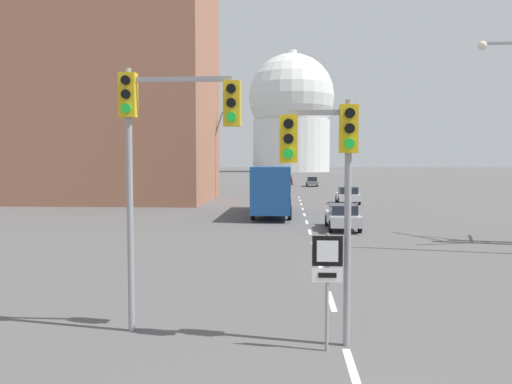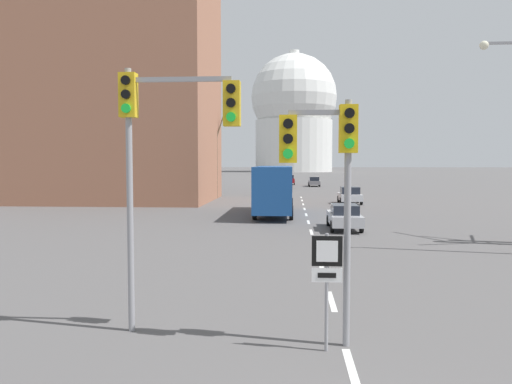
{
  "view_description": "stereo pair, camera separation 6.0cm",
  "coord_description": "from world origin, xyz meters",
  "px_view_note": "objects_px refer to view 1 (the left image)",
  "views": [
    {
      "loc": [
        -1.18,
        -5.16,
        3.75
      ],
      "look_at": [
        -1.92,
        6.28,
        3.08
      ],
      "focal_mm": 35.0,
      "sensor_mm": 36.0,
      "label": 1
    },
    {
      "loc": [
        -1.12,
        -5.15,
        3.75
      ],
      "look_at": [
        -1.92,
        6.28,
        3.08
      ],
      "focal_mm": 35.0,
      "sensor_mm": 36.0,
      "label": 2
    }
  ],
  "objects_px": {
    "traffic_signal_near_left": "(163,132)",
    "sedan_near_left": "(343,216)",
    "sedan_far_right": "(287,180)",
    "street_lamp_right": "(512,126)",
    "route_sign_post": "(327,271)",
    "sedan_mid_centre": "(348,195)",
    "sedan_far_left": "(279,183)",
    "sedan_distant_centre": "(267,188)",
    "traffic_signal_centre_tall": "(327,161)",
    "city_bus": "(273,186)",
    "sedan_near_right": "(312,181)"
  },
  "relations": [
    {
      "from": "city_bus",
      "to": "sedan_distant_centre",
      "type": "bearing_deg",
      "value": 93.56
    },
    {
      "from": "sedan_far_right",
      "to": "city_bus",
      "type": "height_order",
      "value": "city_bus"
    },
    {
      "from": "sedan_near_left",
      "to": "sedan_mid_centre",
      "type": "height_order",
      "value": "sedan_mid_centre"
    },
    {
      "from": "sedan_near_right",
      "to": "sedan_far_right",
      "type": "distance_m",
      "value": 7.11
    },
    {
      "from": "traffic_signal_near_left",
      "to": "street_lamp_right",
      "type": "distance_m",
      "value": 15.65
    },
    {
      "from": "traffic_signal_centre_tall",
      "to": "city_bus",
      "type": "relative_size",
      "value": 0.46
    },
    {
      "from": "sedan_far_right",
      "to": "sedan_mid_centre",
      "type": "bearing_deg",
      "value": -81.74
    },
    {
      "from": "sedan_far_left",
      "to": "sedan_mid_centre",
      "type": "bearing_deg",
      "value": -76.05
    },
    {
      "from": "sedan_mid_centre",
      "to": "sedan_far_left",
      "type": "bearing_deg",
      "value": 103.95
    },
    {
      "from": "traffic_signal_near_left",
      "to": "city_bus",
      "type": "xyz_separation_m",
      "value": [
        1.61,
        25.05,
        -2.36
      ]
    },
    {
      "from": "traffic_signal_centre_tall",
      "to": "street_lamp_right",
      "type": "bearing_deg",
      "value": 52.63
    },
    {
      "from": "traffic_signal_near_left",
      "to": "sedan_far_left",
      "type": "xyz_separation_m",
      "value": [
        1.4,
        62.26,
        -3.63
      ]
    },
    {
      "from": "sedan_far_left",
      "to": "route_sign_post",
      "type": "bearing_deg",
      "value": -88.1
    },
    {
      "from": "street_lamp_right",
      "to": "sedan_far_left",
      "type": "bearing_deg",
      "value": 101.3
    },
    {
      "from": "sedan_near_right",
      "to": "sedan_far_left",
      "type": "height_order",
      "value": "sedan_far_left"
    },
    {
      "from": "sedan_mid_centre",
      "to": "city_bus",
      "type": "xyz_separation_m",
      "value": [
        -6.53,
        -10.03,
        1.26
      ]
    },
    {
      "from": "traffic_signal_near_left",
      "to": "street_lamp_right",
      "type": "relative_size",
      "value": 0.67
    },
    {
      "from": "street_lamp_right",
      "to": "sedan_distant_centre",
      "type": "bearing_deg",
      "value": 107.74
    },
    {
      "from": "street_lamp_right",
      "to": "sedan_near_right",
      "type": "relative_size",
      "value": 1.9
    },
    {
      "from": "traffic_signal_centre_tall",
      "to": "route_sign_post",
      "type": "xyz_separation_m",
      "value": [
        -0.01,
        -0.33,
        -2.18
      ]
    },
    {
      "from": "traffic_signal_near_left",
      "to": "route_sign_post",
      "type": "relative_size",
      "value": 2.45
    },
    {
      "from": "traffic_signal_centre_tall",
      "to": "traffic_signal_near_left",
      "type": "height_order",
      "value": "traffic_signal_near_left"
    },
    {
      "from": "traffic_signal_centre_tall",
      "to": "street_lamp_right",
      "type": "distance_m",
      "value": 13.72
    },
    {
      "from": "sedan_near_left",
      "to": "sedan_distant_centre",
      "type": "relative_size",
      "value": 1.15
    },
    {
      "from": "sedan_near_right",
      "to": "sedan_mid_centre",
      "type": "height_order",
      "value": "sedan_mid_centre"
    },
    {
      "from": "sedan_far_left",
      "to": "city_bus",
      "type": "height_order",
      "value": "city_bus"
    },
    {
      "from": "traffic_signal_near_left",
      "to": "sedan_near_left",
      "type": "bearing_deg",
      "value": 71.64
    },
    {
      "from": "traffic_signal_near_left",
      "to": "city_bus",
      "type": "distance_m",
      "value": 25.22
    },
    {
      "from": "route_sign_post",
      "to": "city_bus",
      "type": "relative_size",
      "value": 0.22
    },
    {
      "from": "sedan_distant_centre",
      "to": "route_sign_post",
      "type": "bearing_deg",
      "value": -86.12
    },
    {
      "from": "street_lamp_right",
      "to": "route_sign_post",
      "type": "bearing_deg",
      "value": -126.58
    },
    {
      "from": "sedan_mid_centre",
      "to": "city_bus",
      "type": "distance_m",
      "value": 12.04
    },
    {
      "from": "traffic_signal_near_left",
      "to": "sedan_far_right",
      "type": "distance_m",
      "value": 74.31
    },
    {
      "from": "street_lamp_right",
      "to": "sedan_near_left",
      "type": "bearing_deg",
      "value": 129.98
    },
    {
      "from": "sedan_near_left",
      "to": "city_bus",
      "type": "bearing_deg",
      "value": 118.62
    },
    {
      "from": "city_bus",
      "to": "traffic_signal_centre_tall",
      "type": "bearing_deg",
      "value": -85.78
    },
    {
      "from": "street_lamp_right",
      "to": "sedan_mid_centre",
      "type": "relative_size",
      "value": 2.16
    },
    {
      "from": "sedan_near_right",
      "to": "sedan_far_left",
      "type": "distance_m",
      "value": 7.87
    },
    {
      "from": "traffic_signal_centre_tall",
      "to": "city_bus",
      "type": "bearing_deg",
      "value": 94.22
    },
    {
      "from": "sedan_near_left",
      "to": "sedan_mid_centre",
      "type": "relative_size",
      "value": 1.09
    },
    {
      "from": "city_bus",
      "to": "sedan_near_right",
      "type": "bearing_deg",
      "value": 83.61
    },
    {
      "from": "route_sign_post",
      "to": "street_lamp_right",
      "type": "relative_size",
      "value": 0.27
    },
    {
      "from": "traffic_signal_centre_tall",
      "to": "route_sign_post",
      "type": "distance_m",
      "value": 2.2
    },
    {
      "from": "sedan_mid_centre",
      "to": "sedan_near_right",
      "type": "bearing_deg",
      "value": 92.91
    },
    {
      "from": "street_lamp_right",
      "to": "sedan_far_right",
      "type": "relative_size",
      "value": 2.17
    },
    {
      "from": "route_sign_post",
      "to": "sedan_mid_centre",
      "type": "distance_m",
      "value": 36.31
    },
    {
      "from": "route_sign_post",
      "to": "city_bus",
      "type": "xyz_separation_m",
      "value": [
        -1.88,
        25.97,
        0.44
      ]
    },
    {
      "from": "traffic_signal_centre_tall",
      "to": "street_lamp_right",
      "type": "xyz_separation_m",
      "value": [
        8.28,
        10.84,
        1.46
      ]
    },
    {
      "from": "traffic_signal_centre_tall",
      "to": "sedan_far_left",
      "type": "distance_m",
      "value": 62.95
    },
    {
      "from": "route_sign_post",
      "to": "sedan_mid_centre",
      "type": "bearing_deg",
      "value": 82.64
    }
  ]
}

